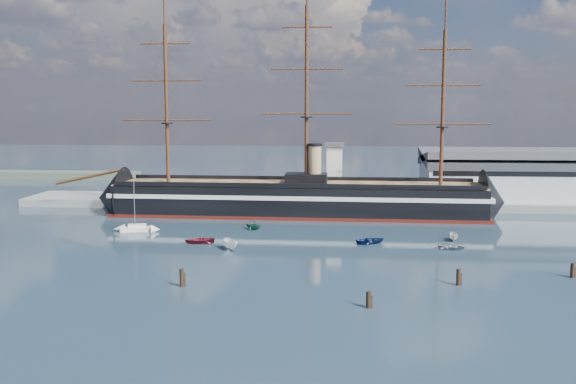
{
  "coord_description": "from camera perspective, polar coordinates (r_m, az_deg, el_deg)",
  "views": [
    {
      "loc": [
        4.45,
        -93.81,
        26.15
      ],
      "look_at": [
        -6.04,
        35.0,
        9.0
      ],
      "focal_mm": 40.0,
      "sensor_mm": 36.0,
      "label": 1
    }
  ],
  "objects": [
    {
      "name": "quay",
      "position": [
        171.91,
        6.45,
        -1.24
      ],
      "size": [
        180.0,
        18.0,
        2.0
      ],
      "primitive_type": "cube",
      "color": "slate",
      "rests_on": "ground"
    },
    {
      "name": "motorboat_d",
      "position": [
        138.35,
        -3.11,
        -3.35
      ],
      "size": [
        5.62,
        6.95,
        2.35
      ],
      "primitive_type": "imported",
      "rotation": [
        0.0,
        0.0,
        1.05
      ],
      "color": "#18513A",
      "rests_on": "ground"
    },
    {
      "name": "motorboat_c",
      "position": [
        130.78,
        14.52,
        -4.22
      ],
      "size": [
        5.06,
        2.43,
        1.95
      ],
      "primitive_type": "imported",
      "rotation": [
        0.0,
        0.0,
        -0.14
      ],
      "color": "beige",
      "rests_on": "ground"
    },
    {
      "name": "piling_near_mid",
      "position": [
        86.08,
        7.16,
        -10.19
      ],
      "size": [
        0.64,
        0.64,
        2.95
      ],
      "primitive_type": "cylinder",
      "color": "black",
      "rests_on": "ground"
    },
    {
      "name": "piling_near_left",
      "position": [
        96.33,
        -9.41,
        -8.3
      ],
      "size": [
        0.64,
        0.64,
        3.38
      ],
      "primitive_type": "cylinder",
      "color": "black",
      "rests_on": "ground"
    },
    {
      "name": "motorboat_b",
      "position": [
        125.31,
        7.38,
        -4.55
      ],
      "size": [
        2.92,
        3.9,
        1.7
      ],
      "primitive_type": "imported",
      "rotation": [
        0.0,
        0.0,
        2.03
      ],
      "color": "navy",
      "rests_on": "ground"
    },
    {
      "name": "motorboat_a",
      "position": [
        119.17,
        -5.12,
        -5.15
      ],
      "size": [
        6.48,
        4.97,
        2.46
      ],
      "primitive_type": "imported",
      "rotation": [
        0.0,
        0.0,
        0.51
      ],
      "color": "white",
      "rests_on": "ground"
    },
    {
      "name": "piling_far_right",
      "position": [
        109.11,
        23.93,
        -6.97
      ],
      "size": [
        0.64,
        0.64,
        3.02
      ],
      "primitive_type": "cylinder",
      "color": "black",
      "rests_on": "ground"
    },
    {
      "name": "ground",
      "position": [
        136.42,
        2.7,
        -3.5
      ],
      "size": [
        600.0,
        600.0,
        0.0
      ],
      "primitive_type": "plane",
      "color": "#213443",
      "rests_on": "ground"
    },
    {
      "name": "motorboat_e",
      "position": [
        122.89,
        14.32,
        -4.97
      ],
      "size": [
        2.36,
        3.31,
        1.44
      ],
      "primitive_type": "imported",
      "rotation": [
        0.0,
        0.0,
        1.16
      ],
      "color": "gray",
      "rests_on": "ground"
    },
    {
      "name": "quay_tower",
      "position": [
        167.62,
        4.14,
        1.93
      ],
      "size": [
        5.0,
        5.0,
        15.0
      ],
      "color": "silver",
      "rests_on": "ground"
    },
    {
      "name": "motorboat_g",
      "position": [
        125.7,
        -7.87,
        -4.52
      ],
      "size": [
        2.38,
        3.91,
        1.71
      ],
      "primitive_type": "imported",
      "rotation": [
        0.0,
        0.0,
        -1.3
      ],
      "color": "maroon",
      "rests_on": "ground"
    },
    {
      "name": "warehouse",
      "position": [
        182.78,
        21.67,
        1.32
      ],
      "size": [
        63.0,
        21.0,
        11.6
      ],
      "color": "#B7BABC",
      "rests_on": "ground"
    },
    {
      "name": "warship",
      "position": [
        155.84,
        0.26,
        -0.6
      ],
      "size": [
        113.05,
        18.22,
        53.94
      ],
      "rotation": [
        0.0,
        0.0,
        -0.02
      ],
      "color": "black",
      "rests_on": "ground"
    },
    {
      "name": "piling_near_right",
      "position": [
        99.01,
        14.88,
        -8.02
      ],
      "size": [
        0.64,
        0.64,
        3.17
      ],
      "primitive_type": "cylinder",
      "color": "black",
      "rests_on": "ground"
    },
    {
      "name": "sailboat",
      "position": [
        139.68,
        -13.25,
        -3.14
      ],
      "size": [
        7.33,
        3.76,
        11.25
      ],
      "rotation": [
        0.0,
        0.0,
        0.25
      ],
      "color": "white",
      "rests_on": "ground"
    }
  ]
}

